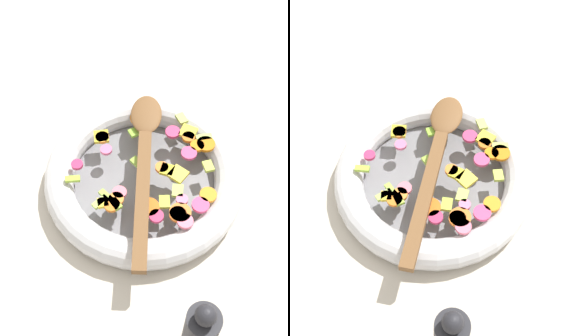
{
  "view_description": "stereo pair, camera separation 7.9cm",
  "coord_description": "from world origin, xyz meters",
  "views": [
    {
      "loc": [
        -0.44,
        0.09,
        0.69
      ],
      "look_at": [
        0.0,
        0.0,
        0.05
      ],
      "focal_mm": 50.0,
      "sensor_mm": 36.0,
      "label": 1
    },
    {
      "loc": [
        -0.45,
        0.01,
        0.69
      ],
      "look_at": [
        0.0,
        0.0,
        0.05
      ],
      "focal_mm": 50.0,
      "sensor_mm": 36.0,
      "label": 2
    }
  ],
  "objects": [
    {
      "name": "chopped_vegetables",
      "position": [
        -0.01,
        -0.02,
        0.05
      ],
      "size": [
        0.26,
        0.27,
        0.01
      ],
      "color": "orange",
      "rests_on": "skillet"
    },
    {
      "name": "skillet",
      "position": [
        0.0,
        0.0,
        0.02
      ],
      "size": [
        0.34,
        0.34,
        0.05
      ],
      "color": "slate",
      "rests_on": "ground_plane"
    },
    {
      "name": "wooden_spoon",
      "position": [
        0.02,
        -0.0,
        0.06
      ],
      "size": [
        0.35,
        0.12,
        0.01
      ],
      "color": "brown",
      "rests_on": "chopped_vegetables"
    },
    {
      "name": "ground_plane",
      "position": [
        0.0,
        0.0,
        0.0
      ],
      "size": [
        4.0,
        4.0,
        0.0
      ],
      "primitive_type": "plane",
      "color": "beige"
    }
  ]
}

